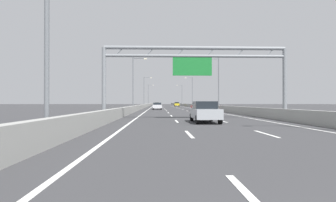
# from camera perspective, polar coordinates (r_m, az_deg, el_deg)

# --- Properties ---
(ground_plane) EXTENTS (260.00, 260.00, 0.00)m
(ground_plane) POSITION_cam_1_polar(r_m,az_deg,el_deg) (100.80, -0.14, -1.09)
(ground_plane) COLOR #38383A
(lane_dash_left_0) EXTENTS (0.16, 3.00, 0.01)m
(lane_dash_left_0) POSITION_cam_1_polar(r_m,az_deg,el_deg) (4.71, 16.74, -18.52)
(lane_dash_left_0) COLOR white
(lane_dash_left_0) RESTS_ON ground_plane
(lane_dash_left_1) EXTENTS (0.16, 3.00, 0.01)m
(lane_dash_left_1) POSITION_cam_1_polar(r_m,az_deg,el_deg) (13.40, 4.20, -6.58)
(lane_dash_left_1) COLOR white
(lane_dash_left_1) RESTS_ON ground_plane
(lane_dash_left_2) EXTENTS (0.16, 3.00, 0.01)m
(lane_dash_left_2) POSITION_cam_1_polar(r_m,az_deg,el_deg) (22.33, 1.71, -4.04)
(lane_dash_left_2) COLOR white
(lane_dash_left_2) RESTS_ON ground_plane
(lane_dash_left_3) EXTENTS (0.16, 3.00, 0.01)m
(lane_dash_left_3) POSITION_cam_1_polar(r_m,az_deg,el_deg) (31.31, 0.65, -2.95)
(lane_dash_left_3) COLOR white
(lane_dash_left_3) RESTS_ON ground_plane
(lane_dash_left_4) EXTENTS (0.16, 3.00, 0.01)m
(lane_dash_left_4) POSITION_cam_1_polar(r_m,az_deg,el_deg) (40.29, 0.06, -2.35)
(lane_dash_left_4) COLOR white
(lane_dash_left_4) RESTS_ON ground_plane
(lane_dash_left_5) EXTENTS (0.16, 3.00, 0.01)m
(lane_dash_left_5) POSITION_cam_1_polar(r_m,az_deg,el_deg) (49.28, -0.31, -1.96)
(lane_dash_left_5) COLOR white
(lane_dash_left_5) RESTS_ON ground_plane
(lane_dash_left_6) EXTENTS (0.16, 3.00, 0.01)m
(lane_dash_left_6) POSITION_cam_1_polar(r_m,az_deg,el_deg) (58.27, -0.57, -1.70)
(lane_dash_left_6) COLOR white
(lane_dash_left_6) RESTS_ON ground_plane
(lane_dash_left_7) EXTENTS (0.16, 3.00, 0.01)m
(lane_dash_left_7) POSITION_cam_1_polar(r_m,az_deg,el_deg) (67.27, -0.76, -1.50)
(lane_dash_left_7) COLOR white
(lane_dash_left_7) RESTS_ON ground_plane
(lane_dash_left_8) EXTENTS (0.16, 3.00, 0.01)m
(lane_dash_left_8) POSITION_cam_1_polar(r_m,az_deg,el_deg) (76.27, -0.90, -1.36)
(lane_dash_left_8) COLOR white
(lane_dash_left_8) RESTS_ON ground_plane
(lane_dash_left_9) EXTENTS (0.16, 3.00, 0.01)m
(lane_dash_left_9) POSITION_cam_1_polar(r_m,az_deg,el_deg) (85.26, -1.02, -1.24)
(lane_dash_left_9) COLOR white
(lane_dash_left_9) RESTS_ON ground_plane
(lane_dash_left_10) EXTENTS (0.16, 3.00, 0.01)m
(lane_dash_left_10) POSITION_cam_1_polar(r_m,az_deg,el_deg) (94.26, -1.11, -1.14)
(lane_dash_left_10) COLOR white
(lane_dash_left_10) RESTS_ON ground_plane
(lane_dash_left_11) EXTENTS (0.16, 3.00, 0.01)m
(lane_dash_left_11) POSITION_cam_1_polar(r_m,az_deg,el_deg) (103.26, -1.18, -1.07)
(lane_dash_left_11) COLOR white
(lane_dash_left_11) RESTS_ON ground_plane
(lane_dash_left_12) EXTENTS (0.16, 3.00, 0.01)m
(lane_dash_left_12) POSITION_cam_1_polar(r_m,az_deg,el_deg) (112.26, -1.25, -1.00)
(lane_dash_left_12) COLOR white
(lane_dash_left_12) RESTS_ON ground_plane
(lane_dash_left_13) EXTENTS (0.16, 3.00, 0.01)m
(lane_dash_left_13) POSITION_cam_1_polar(r_m,az_deg,el_deg) (121.26, -1.30, -0.94)
(lane_dash_left_13) COLOR white
(lane_dash_left_13) RESTS_ON ground_plane
(lane_dash_left_14) EXTENTS (0.16, 3.00, 0.01)m
(lane_dash_left_14) POSITION_cam_1_polar(r_m,az_deg,el_deg) (130.25, -1.35, -0.90)
(lane_dash_left_14) COLOR white
(lane_dash_left_14) RESTS_ON ground_plane
(lane_dash_left_15) EXTENTS (0.16, 3.00, 0.01)m
(lane_dash_left_15) POSITION_cam_1_polar(r_m,az_deg,el_deg) (139.25, -1.39, -0.85)
(lane_dash_left_15) COLOR white
(lane_dash_left_15) RESTS_ON ground_plane
(lane_dash_left_16) EXTENTS (0.16, 3.00, 0.01)m
(lane_dash_left_16) POSITION_cam_1_polar(r_m,az_deg,el_deg) (148.25, -1.43, -0.82)
(lane_dash_left_16) COLOR white
(lane_dash_left_16) RESTS_ON ground_plane
(lane_dash_left_17) EXTENTS (0.16, 3.00, 0.01)m
(lane_dash_left_17) POSITION_cam_1_polar(r_m,az_deg,el_deg) (157.25, -1.46, -0.78)
(lane_dash_left_17) COLOR white
(lane_dash_left_17) RESTS_ON ground_plane
(lane_dash_right_1) EXTENTS (0.16, 3.00, 0.01)m
(lane_dash_right_1) POSITION_cam_1_polar(r_m,az_deg,el_deg) (14.24, 18.85, -6.19)
(lane_dash_right_1) COLOR white
(lane_dash_right_1) RESTS_ON ground_plane
(lane_dash_right_2) EXTENTS (0.16, 3.00, 0.01)m
(lane_dash_right_2) POSITION_cam_1_polar(r_m,az_deg,el_deg) (22.85, 10.78, -3.95)
(lane_dash_right_2) COLOR white
(lane_dash_right_2) RESTS_ON ground_plane
(lane_dash_right_3) EXTENTS (0.16, 3.00, 0.01)m
(lane_dash_right_3) POSITION_cam_1_polar(r_m,az_deg,el_deg) (31.68, 7.18, -2.92)
(lane_dash_right_3) COLOR white
(lane_dash_right_3) RESTS_ON ground_plane
(lane_dash_right_4) EXTENTS (0.16, 3.00, 0.01)m
(lane_dash_right_4) POSITION_cam_1_polar(r_m,az_deg,el_deg) (40.58, 5.15, -2.33)
(lane_dash_right_4) COLOR white
(lane_dash_right_4) RESTS_ON ground_plane
(lane_dash_right_5) EXTENTS (0.16, 3.00, 0.01)m
(lane_dash_right_5) POSITION_cam_1_polar(r_m,az_deg,el_deg) (49.52, 3.86, -1.96)
(lane_dash_right_5) COLOR white
(lane_dash_right_5) RESTS_ON ground_plane
(lane_dash_right_6) EXTENTS (0.16, 3.00, 0.01)m
(lane_dash_right_6) POSITION_cam_1_polar(r_m,az_deg,el_deg) (58.47, 2.96, -1.69)
(lane_dash_right_6) COLOR white
(lane_dash_right_6) RESTS_ON ground_plane
(lane_dash_right_7) EXTENTS (0.16, 3.00, 0.01)m
(lane_dash_right_7) POSITION_cam_1_polar(r_m,az_deg,el_deg) (67.44, 2.30, -1.50)
(lane_dash_right_7) COLOR white
(lane_dash_right_7) RESTS_ON ground_plane
(lane_dash_right_8) EXTENTS (0.16, 3.00, 0.01)m
(lane_dash_right_8) POSITION_cam_1_polar(r_m,az_deg,el_deg) (76.42, 1.80, -1.35)
(lane_dash_right_8) COLOR white
(lane_dash_right_8) RESTS_ON ground_plane
(lane_dash_right_9) EXTENTS (0.16, 3.00, 0.01)m
(lane_dash_right_9) POSITION_cam_1_polar(r_m,az_deg,el_deg) (85.40, 1.40, -1.24)
(lane_dash_right_9) COLOR white
(lane_dash_right_9) RESTS_ON ground_plane
(lane_dash_right_10) EXTENTS (0.16, 3.00, 0.01)m
(lane_dash_right_10) POSITION_cam_1_polar(r_m,az_deg,el_deg) (94.38, 1.08, -1.14)
(lane_dash_right_10) COLOR white
(lane_dash_right_10) RESTS_ON ground_plane
(lane_dash_right_11) EXTENTS (0.16, 3.00, 0.01)m
(lane_dash_right_11) POSITION_cam_1_polar(r_m,az_deg,el_deg) (103.37, 0.81, -1.06)
(lane_dash_right_11) COLOR white
(lane_dash_right_11) RESTS_ON ground_plane
(lane_dash_right_12) EXTENTS (0.16, 3.00, 0.01)m
(lane_dash_right_12) POSITION_cam_1_polar(r_m,az_deg,el_deg) (112.36, 0.59, -1.00)
(lane_dash_right_12) COLOR white
(lane_dash_right_12) RESTS_ON ground_plane
(lane_dash_right_13) EXTENTS (0.16, 3.00, 0.01)m
(lane_dash_right_13) POSITION_cam_1_polar(r_m,az_deg,el_deg) (121.35, 0.40, -0.94)
(lane_dash_right_13) COLOR white
(lane_dash_right_13) RESTS_ON ground_plane
(lane_dash_right_14) EXTENTS (0.16, 3.00, 0.01)m
(lane_dash_right_14) POSITION_cam_1_polar(r_m,az_deg,el_deg) (130.34, 0.23, -0.89)
(lane_dash_right_14) COLOR white
(lane_dash_right_14) RESTS_ON ground_plane
(lane_dash_right_15) EXTENTS (0.16, 3.00, 0.01)m
(lane_dash_right_15) POSITION_cam_1_polar(r_m,az_deg,el_deg) (139.34, 0.09, -0.85)
(lane_dash_right_15) COLOR white
(lane_dash_right_15) RESTS_ON ground_plane
(lane_dash_right_16) EXTENTS (0.16, 3.00, 0.01)m
(lane_dash_right_16) POSITION_cam_1_polar(r_m,az_deg,el_deg) (148.33, -0.03, -0.82)
(lane_dash_right_16) COLOR white
(lane_dash_right_16) RESTS_ON ground_plane
(lane_dash_right_17) EXTENTS (0.16, 3.00, 0.01)m
(lane_dash_right_17) POSITION_cam_1_polar(r_m,az_deg,el_deg) (157.33, -0.15, -0.78)
(lane_dash_right_17) COLOR white
(lane_dash_right_17) RESTS_ON ground_plane
(edge_line_left) EXTENTS (0.16, 176.00, 0.01)m
(edge_line_left) POSITION_cam_1_polar(r_m,az_deg,el_deg) (88.77, -3.28, -1.20)
(edge_line_left) COLOR white
(edge_line_left) RESTS_ON ground_plane
(edge_line_right) EXTENTS (0.16, 176.00, 0.01)m
(edge_line_right) POSITION_cam_1_polar(r_m,az_deg,el_deg) (89.15, 3.48, -1.19)
(edge_line_right) COLOR white
(edge_line_right) RESTS_ON ground_plane
(barrier_left) EXTENTS (0.45, 220.00, 0.95)m
(barrier_left) POSITION_cam_1_polar(r_m,az_deg,el_deg) (110.80, -3.88, -0.77)
(barrier_left) COLOR #9E9E99
(barrier_left) RESTS_ON ground_plane
(barrier_right) EXTENTS (0.45, 220.00, 0.95)m
(barrier_right) POSITION_cam_1_polar(r_m,az_deg,el_deg) (111.21, 3.25, -0.76)
(barrier_right) COLOR #9E9E99
(barrier_right) RESTS_ON ground_plane
(sign_gantry) EXTENTS (16.13, 0.36, 6.36)m
(sign_gantry) POSITION_cam_1_polar(r_m,az_deg,el_deg) (25.23, 5.37, 7.39)
(sign_gantry) COLOR gray
(sign_gantry) RESTS_ON ground_plane
(streetlamp_left_near) EXTENTS (2.58, 0.28, 9.50)m
(streetlamp_left_near) POSITION_cam_1_polar(r_m,az_deg,el_deg) (13.00, -21.91, 17.29)
(streetlamp_left_near) COLOR slate
(streetlamp_left_near) RESTS_ON ground_plane
(streetlamp_left_mid) EXTENTS (2.58, 0.28, 9.50)m
(streetlamp_left_mid) POSITION_cam_1_polar(r_m,az_deg,el_deg) (51.71, -6.69, 4.10)
(streetlamp_left_mid) COLOR slate
(streetlamp_left_mid) RESTS_ON ground_plane
(streetlamp_right_mid) EXTENTS (2.58, 0.28, 9.50)m
(streetlamp_right_mid) POSITION_cam_1_polar(r_m,az_deg,el_deg) (52.64, 9.78, 4.02)
(streetlamp_right_mid) COLOR slate
(streetlamp_right_mid) RESTS_ON ground_plane
(streetlamp_left_far) EXTENTS (2.58, 0.28, 9.50)m
(streetlamp_left_far) POSITION_cam_1_polar(r_m,az_deg,el_deg) (91.31, -4.64, 2.21)
(streetlamp_left_far) COLOR slate
(streetlamp_left_far) RESTS_ON ground_plane
(streetlamp_right_far) EXTENTS (2.58, 0.28, 9.50)m
(streetlamp_right_far) POSITION_cam_1_polar(r_m,az_deg,el_deg) (91.83, 4.72, 2.20)
(streetlamp_right_far) COLOR slate
(streetlamp_right_far) RESTS_ON ground_plane
(streetlamp_left_distant) EXTENTS (2.58, 0.28, 9.50)m
(streetlamp_left_distant) POSITION_cam_1_polar(r_m,az_deg,el_deg) (130.99, -3.83, 1.47)
(streetlamp_left_distant) COLOR slate
(streetlamp_left_distant) RESTS_ON ground_plane
(streetlamp_right_distant) EXTENTS (2.58, 0.28, 9.50)m
(streetlamp_right_distant) POSITION_cam_1_polar(r_m,az_deg,el_deg) (131.35, 2.69, 1.46)
(streetlamp_right_distant) COLOR slate
(streetlamp_right_distant) RESTS_ON ground_plane
(yellow_car) EXTENTS (1.72, 4.13, 1.55)m
(yellow_car) POSITION_cam_1_polar(r_m,az_deg,el_deg) (104.91, 1.74, -0.63)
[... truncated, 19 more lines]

